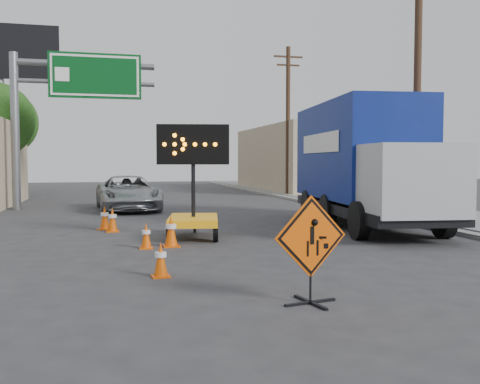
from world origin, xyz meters
name	(u,v)px	position (x,y,z in m)	size (l,w,h in m)	color
ground	(300,312)	(0.00, 0.00, 0.00)	(100.00, 100.00, 0.00)	#2D2D30
curb_right	(336,208)	(7.20, 15.00, 0.06)	(0.40, 60.00, 0.12)	gray
sidewalk_right	(383,206)	(9.50, 15.00, 0.07)	(4.00, 60.00, 0.15)	gray
building_right_far	(326,159)	(13.00, 30.00, 2.30)	(10.00, 14.00, 4.60)	tan
highway_gantry	(64,94)	(-4.43, 17.96, 5.07)	(6.18, 0.38, 6.90)	slate
billboard	(2,68)	(-8.35, 25.87, 7.35)	(6.10, 0.54, 9.85)	slate
utility_pole_near	(417,88)	(8.00, 10.00, 4.68)	(1.80, 0.26, 9.00)	#442C1D
utility_pole_far	(288,119)	(8.00, 24.00, 4.68)	(1.80, 0.26, 9.00)	#442C1D
tree_left_far	(5,122)	(-9.00, 30.00, 4.60)	(4.10, 4.10, 6.66)	#442C1D
construction_sign	(311,247)	(0.30, 0.38, 0.85)	(1.19, 0.85, 1.60)	black
arrow_board	(193,213)	(-0.33, 7.52, 0.69)	(1.94, 2.38, 3.10)	#FFAC0E
pickup_truck	(128,193)	(-1.79, 16.56, 0.74)	(2.46, 5.34, 1.49)	#A3A6AA
box_truck	(364,170)	(5.41, 8.85, 1.81)	(3.43, 8.66, 4.00)	black
cone_a	(161,259)	(-1.67, 2.74, 0.32)	(0.35, 0.35, 0.64)	#D54C04
cone_b	(146,236)	(-1.71, 6.01, 0.32)	(0.33, 0.33, 0.63)	#D54C04
cone_c	(171,231)	(-1.10, 6.15, 0.40)	(0.43, 0.43, 0.79)	#D54C04
cone_d	(105,217)	(-2.71, 9.97, 0.37)	(0.50, 0.50, 0.75)	#D54C04
cone_e	(112,219)	(-2.48, 9.36, 0.37)	(0.39, 0.39, 0.74)	#D54C04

